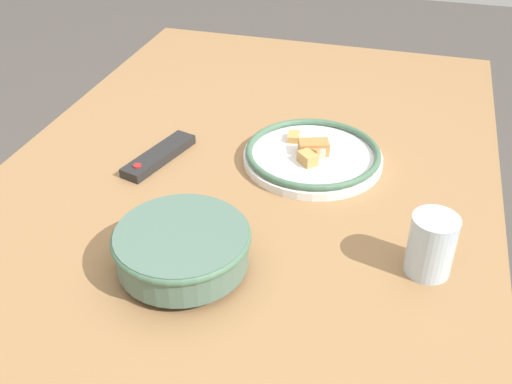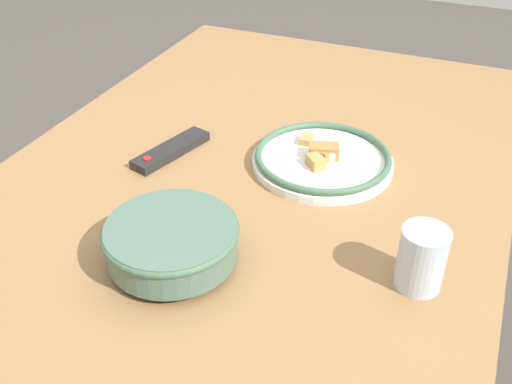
# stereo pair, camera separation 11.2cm
# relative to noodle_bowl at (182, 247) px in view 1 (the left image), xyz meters

# --- Properties ---
(dining_table) EXTENTS (1.56, 1.02, 0.77)m
(dining_table) POSITION_rel_noodle_bowl_xyz_m (0.30, -0.01, -0.12)
(dining_table) COLOR olive
(dining_table) RESTS_ON ground_plane
(noodle_bowl) EXTENTS (0.23, 0.23, 0.07)m
(noodle_bowl) POSITION_rel_noodle_bowl_xyz_m (0.00, 0.00, 0.00)
(noodle_bowl) COLOR #4C6B5B
(noodle_bowl) RESTS_ON dining_table
(food_plate) EXTENTS (0.30, 0.30, 0.05)m
(food_plate) POSITION_rel_noodle_bowl_xyz_m (0.39, -0.14, -0.03)
(food_plate) COLOR white
(food_plate) RESTS_ON dining_table
(tv_remote) EXTENTS (0.20, 0.10, 0.02)m
(tv_remote) POSITION_rel_noodle_bowl_xyz_m (0.31, 0.18, -0.03)
(tv_remote) COLOR black
(tv_remote) RESTS_ON dining_table
(drinking_glass) EXTENTS (0.08, 0.08, 0.11)m
(drinking_glass) POSITION_rel_noodle_bowl_xyz_m (0.11, -0.39, 0.01)
(drinking_glass) COLOR silver
(drinking_glass) RESTS_ON dining_table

